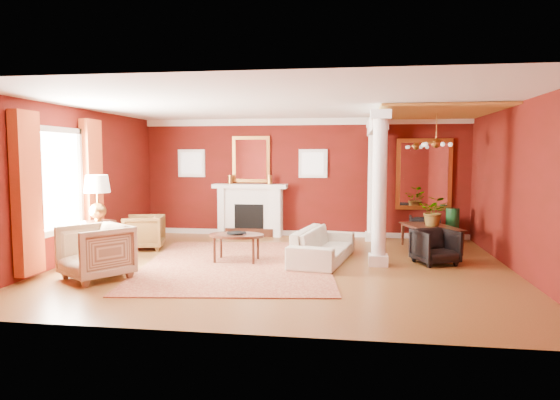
% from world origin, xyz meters
% --- Properties ---
extents(ground, '(8.00, 8.00, 0.00)m').
position_xyz_m(ground, '(0.00, 0.00, 0.00)').
color(ground, brown).
rests_on(ground, ground).
extents(room_shell, '(8.04, 7.04, 2.92)m').
position_xyz_m(room_shell, '(0.00, 0.00, 2.02)').
color(room_shell, '#580E0C').
rests_on(room_shell, ground).
extents(fireplace, '(1.85, 0.42, 1.29)m').
position_xyz_m(fireplace, '(-1.30, 3.32, 0.65)').
color(fireplace, white).
rests_on(fireplace, ground).
extents(overmantel_mirror, '(0.95, 0.07, 1.15)m').
position_xyz_m(overmantel_mirror, '(-1.30, 3.45, 1.90)').
color(overmantel_mirror, '#C38839').
rests_on(overmantel_mirror, fireplace).
extents(flank_window_left, '(0.70, 0.07, 0.70)m').
position_xyz_m(flank_window_left, '(-2.85, 3.46, 1.80)').
color(flank_window_left, white).
rests_on(flank_window_left, room_shell).
extents(flank_window_right, '(0.70, 0.07, 0.70)m').
position_xyz_m(flank_window_right, '(0.25, 3.46, 1.80)').
color(flank_window_right, white).
rests_on(flank_window_right, room_shell).
extents(left_window, '(0.21, 2.55, 2.60)m').
position_xyz_m(left_window, '(-3.89, -0.60, 1.42)').
color(left_window, white).
rests_on(left_window, room_shell).
extents(column_front, '(0.36, 0.36, 2.80)m').
position_xyz_m(column_front, '(1.70, 0.30, 1.43)').
color(column_front, white).
rests_on(column_front, ground).
extents(column_back, '(0.36, 0.36, 2.80)m').
position_xyz_m(column_back, '(1.70, 3.00, 1.43)').
color(column_back, white).
rests_on(column_back, ground).
extents(header_beam, '(0.30, 3.20, 0.32)m').
position_xyz_m(header_beam, '(1.70, 1.90, 2.62)').
color(header_beam, white).
rests_on(header_beam, column_front).
extents(amber_ceiling, '(2.30, 3.40, 0.04)m').
position_xyz_m(amber_ceiling, '(2.85, 1.75, 2.87)').
color(amber_ceiling, '#C38C39').
rests_on(amber_ceiling, room_shell).
extents(dining_mirror, '(1.30, 0.07, 1.70)m').
position_xyz_m(dining_mirror, '(2.90, 3.45, 1.55)').
color(dining_mirror, '#C38839').
rests_on(dining_mirror, room_shell).
extents(chandelier, '(0.60, 0.62, 0.75)m').
position_xyz_m(chandelier, '(2.90, 1.80, 2.25)').
color(chandelier, '#B28038').
rests_on(chandelier, room_shell).
extents(crown_trim, '(8.00, 0.08, 0.16)m').
position_xyz_m(crown_trim, '(0.00, 3.46, 2.82)').
color(crown_trim, white).
rests_on(crown_trim, room_shell).
extents(base_trim, '(8.00, 0.08, 0.12)m').
position_xyz_m(base_trim, '(0.00, 3.46, 0.06)').
color(base_trim, white).
rests_on(base_trim, ground).
extents(rug, '(3.89, 4.85, 0.02)m').
position_xyz_m(rug, '(-0.85, 0.04, 0.01)').
color(rug, maroon).
rests_on(rug, ground).
extents(sofa, '(0.99, 2.19, 0.82)m').
position_xyz_m(sofa, '(0.68, 0.50, 0.41)').
color(sofa, '#EDE5C7').
rests_on(sofa, ground).
extents(armchair_leopard, '(0.90, 0.94, 0.81)m').
position_xyz_m(armchair_leopard, '(-3.18, 1.20, 0.40)').
color(armchair_leopard, black).
rests_on(armchair_leopard, ground).
extents(armchair_stripe, '(1.28, 1.27, 0.97)m').
position_xyz_m(armchair_stripe, '(-2.87, -1.38, 0.49)').
color(armchair_stripe, tan).
rests_on(armchair_stripe, ground).
extents(coffee_table, '(1.04, 1.04, 0.53)m').
position_xyz_m(coffee_table, '(-0.92, 0.24, 0.48)').
color(coffee_table, black).
rests_on(coffee_table, ground).
extents(coffee_book, '(0.17, 0.04, 0.23)m').
position_xyz_m(coffee_book, '(-0.92, 0.24, 0.64)').
color(coffee_book, black).
rests_on(coffee_book, coffee_table).
extents(side_table, '(0.65, 0.65, 1.63)m').
position_xyz_m(side_table, '(-3.50, -0.11, 1.12)').
color(side_table, black).
rests_on(side_table, ground).
extents(dining_table, '(0.96, 1.55, 0.82)m').
position_xyz_m(dining_table, '(2.90, 1.97, 0.41)').
color(dining_table, black).
rests_on(dining_table, ground).
extents(dining_chair_near, '(0.89, 0.87, 0.71)m').
position_xyz_m(dining_chair_near, '(2.74, 0.56, 0.36)').
color(dining_chair_near, black).
rests_on(dining_chair_near, ground).
extents(dining_chair_far, '(0.69, 0.65, 0.67)m').
position_xyz_m(dining_chair_far, '(2.87, 2.95, 0.34)').
color(dining_chair_far, black).
rests_on(dining_chair_far, ground).
extents(green_urn, '(0.34, 0.34, 0.80)m').
position_xyz_m(green_urn, '(3.50, 3.00, 0.31)').
color(green_urn, '#14411D').
rests_on(green_urn, ground).
extents(potted_plant, '(0.77, 0.80, 0.49)m').
position_xyz_m(potted_plant, '(2.92, 1.93, 1.06)').
color(potted_plant, '#26591E').
rests_on(potted_plant, dining_table).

